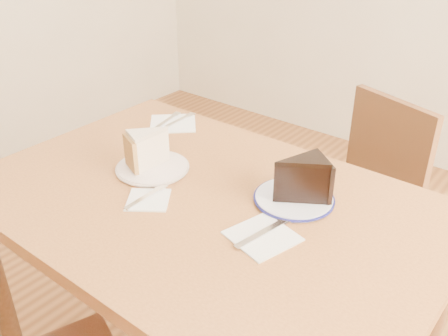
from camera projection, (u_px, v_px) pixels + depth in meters
table at (204, 229)px, 1.32m from camera, size 1.20×0.80×0.75m
chair_far at (356, 203)px, 1.78m from camera, size 0.52×0.52×0.82m
plate_cream at (153, 168)px, 1.40m from camera, size 0.20×0.20×0.01m
plate_navy at (294, 199)px, 1.26m from camera, size 0.19×0.19×0.01m
carrot_cake at (151, 149)px, 1.38m from camera, size 0.11×0.13×0.09m
chocolate_cake at (298, 181)px, 1.22m from camera, size 0.15×0.16×0.10m
napkin_cream at (148, 200)px, 1.26m from camera, size 0.14×0.14×0.00m
napkin_navy at (262, 236)px, 1.13m from camera, size 0.17×0.17×0.00m
napkin_spare at (173, 123)px, 1.67m from camera, size 0.21×0.21×0.00m
fork_cream at (146, 197)px, 1.26m from camera, size 0.02×0.14×0.00m
knife_navy at (263, 232)px, 1.13m from camera, size 0.05×0.17×0.00m
fork_spare at (180, 120)px, 1.69m from camera, size 0.02×0.14×0.00m
knife_spare at (166, 121)px, 1.68m from camera, size 0.05×0.16×0.00m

